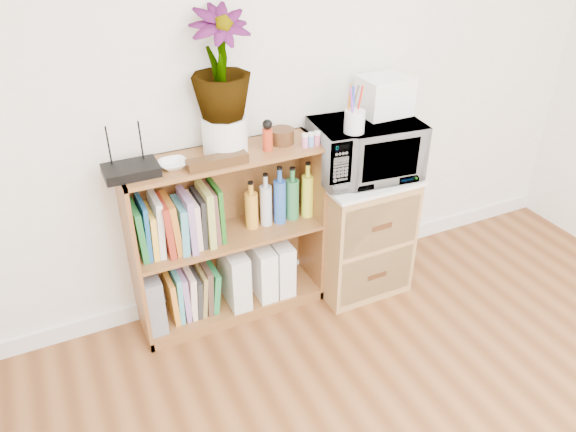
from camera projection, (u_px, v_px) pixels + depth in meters
skirting_board at (279, 271)px, 3.38m from camera, size 4.00×0.02×0.10m
bookshelf at (228, 238)px, 2.92m from camera, size 1.00×0.30×0.95m
wicker_unit at (358, 232)px, 3.20m from camera, size 0.50×0.45×0.70m
microwave at (365, 149)px, 2.92m from camera, size 0.58×0.42×0.30m
pen_cup at (355, 122)px, 2.71m from camera, size 0.10×0.10×0.11m
small_appliance at (384, 95)px, 2.90m from camera, size 0.25×0.21×0.20m
router at (131, 170)px, 2.49m from camera, size 0.24×0.16×0.04m
white_bowl at (173, 164)px, 2.55m from camera, size 0.13×0.13×0.03m
plant_pot at (225, 135)px, 2.65m from camera, size 0.21×0.21×0.18m
potted_plant at (220, 64)px, 2.48m from camera, size 0.28×0.28×0.49m
trinket_box at (217, 161)px, 2.56m from camera, size 0.29×0.07×0.05m
kokeshi_doll at (268, 139)px, 2.69m from camera, size 0.05×0.05×0.11m
wooden_bowl at (282, 136)px, 2.78m from camera, size 0.12×0.12×0.07m
paint_jars at (311, 140)px, 2.74m from camera, size 0.12×0.04×0.06m
file_box at (151, 298)px, 2.89m from camera, size 0.10×0.26×0.32m
magazine_holder_left at (234, 275)px, 3.04m from camera, size 0.11×0.27×0.33m
magazine_holder_mid at (261, 269)px, 3.11m from camera, size 0.10×0.25×0.31m
magazine_holder_right at (279, 264)px, 3.15m from camera, size 0.10×0.25×0.31m
cookbooks at (179, 222)px, 2.74m from camera, size 0.43×0.20×0.30m
liquor_bottles at (287, 196)px, 2.95m from camera, size 0.46×0.07×0.31m
lower_books at (191, 291)px, 2.98m from camera, size 0.27×0.19×0.28m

